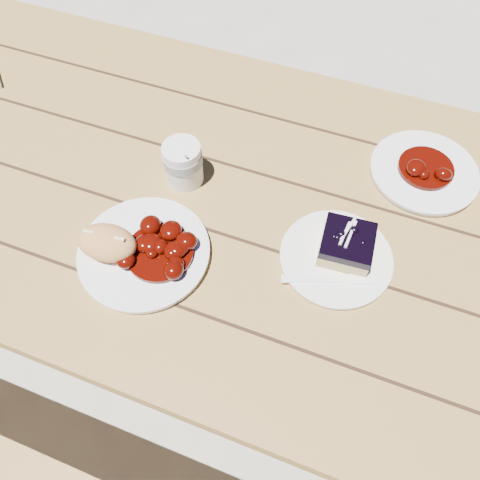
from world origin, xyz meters
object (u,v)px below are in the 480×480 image
(main_plate, at_px, (144,253))
(blueberry_cake, at_px, (347,245))
(coffee_cup, at_px, (183,164))
(picnic_table, at_px, (97,199))
(second_plate, at_px, (423,173))
(dessert_plate, at_px, (336,258))
(bread_roll, at_px, (107,243))

(main_plate, distance_m, blueberry_cake, 0.36)
(blueberry_cake, height_order, coffee_cup, coffee_cup)
(picnic_table, relative_size, blueberry_cake, 21.17)
(second_plate, bearing_deg, coffee_cup, -158.34)
(second_plate, bearing_deg, blueberry_cake, -114.02)
(main_plate, distance_m, dessert_plate, 0.34)
(main_plate, bearing_deg, blueberry_cake, 20.86)
(dessert_plate, xyz_separation_m, second_plate, (0.11, 0.25, 0.00))
(picnic_table, relative_size, coffee_cup, 22.09)
(dessert_plate, distance_m, coffee_cup, 0.34)
(main_plate, height_order, bread_roll, bread_roll)
(picnic_table, xyz_separation_m, bread_roll, (0.19, -0.19, 0.20))
(picnic_table, height_order, dessert_plate, dessert_plate)
(main_plate, xyz_separation_m, bread_roll, (-0.05, -0.02, 0.04))
(picnic_table, distance_m, blueberry_cake, 0.61)
(main_plate, xyz_separation_m, second_plate, (0.44, 0.36, 0.00))
(main_plate, distance_m, coffee_cup, 0.19)
(dessert_plate, distance_m, blueberry_cake, 0.03)
(blueberry_cake, relative_size, coffee_cup, 1.04)
(coffee_cup, bearing_deg, dessert_plate, -12.86)
(second_plate, bearing_deg, bread_roll, -142.23)
(dessert_plate, bearing_deg, blueberry_cake, 56.31)
(picnic_table, height_order, blueberry_cake, blueberry_cake)
(coffee_cup, xyz_separation_m, second_plate, (0.44, 0.18, -0.04))
(blueberry_cake, relative_size, second_plate, 0.45)
(bread_roll, relative_size, blueberry_cake, 1.12)
(main_plate, height_order, second_plate, same)
(second_plate, bearing_deg, dessert_plate, -114.65)
(bread_roll, xyz_separation_m, second_plate, (0.49, 0.38, -0.04))
(dessert_plate, bearing_deg, bread_roll, -160.76)
(blueberry_cake, distance_m, coffee_cup, 0.34)
(picnic_table, bearing_deg, bread_roll, -45.40)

